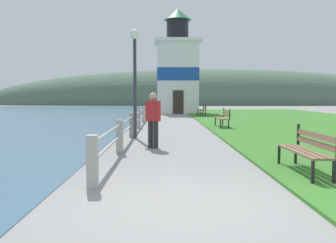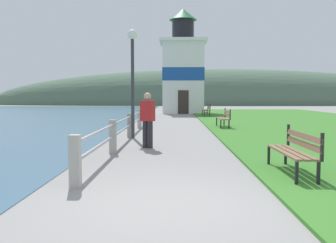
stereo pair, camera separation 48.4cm
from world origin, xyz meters
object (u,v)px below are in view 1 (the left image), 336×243
at_px(park_bench_midway, 224,117).
at_px(person_strolling, 153,118).
at_px(park_bench_near, 308,148).
at_px(park_bench_far, 203,109).
at_px(lamp_post, 135,63).
at_px(lighthouse, 177,70).

height_order(park_bench_midway, person_strolling, person_strolling).
relative_size(park_bench_near, park_bench_far, 1.16).
bearing_deg(park_bench_near, person_strolling, -50.62).
xyz_separation_m(park_bench_far, lamp_post, (-3.95, -14.18, 2.20)).
bearing_deg(lighthouse, lamp_post, -96.56).
distance_m(park_bench_near, person_strolling, 4.98).
distance_m(park_bench_far, lamp_post, 14.89).
height_order(person_strolling, lamp_post, lamp_post).
bearing_deg(park_bench_far, park_bench_near, 88.92).
height_order(park_bench_midway, park_bench_far, same).
relative_size(park_bench_near, park_bench_midway, 1.09).
height_order(park_bench_far, lamp_post, lamp_post).
relative_size(park_bench_midway, lighthouse, 0.19).
xyz_separation_m(park_bench_near, lamp_post, (-3.89, 6.45, 2.20)).
bearing_deg(lamp_post, person_strolling, -74.31).
bearing_deg(park_bench_near, lamp_post, -58.97).
bearing_deg(lamp_post, park_bench_near, -58.90).
height_order(park_bench_near, person_strolling, person_strolling).
xyz_separation_m(park_bench_midway, lamp_post, (-3.92, -4.14, 2.20)).
bearing_deg(park_bench_near, park_bench_far, -90.22).
height_order(park_bench_midway, lamp_post, lamp_post).
bearing_deg(lighthouse, park_bench_midway, -83.92).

